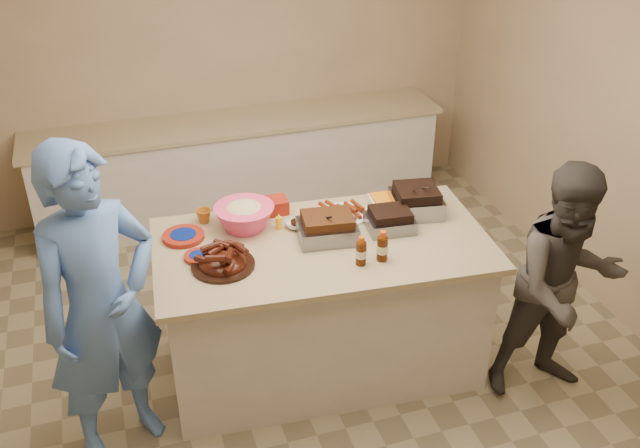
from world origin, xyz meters
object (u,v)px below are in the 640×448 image
object	(u,v)px
guest_blue	(127,437)
guest_gray	(544,383)
roasting_pan	(415,212)
coleslaw_bowl	(245,228)
plastic_cup	(204,222)
bbq_bottle_a	(382,260)
island	(322,363)
mustard_bottle	(279,229)
rib_platter	(223,266)
bbq_bottle_b	(361,264)

from	to	relation	value
guest_blue	guest_gray	size ratio (longest dim) A/B	1.22
roasting_pan	coleslaw_bowl	distance (m)	1.10
plastic_cup	bbq_bottle_a	bearing A→B (deg)	-39.63
roasting_pan	guest_gray	world-z (taller)	roasting_pan
island	guest_blue	size ratio (longest dim) A/B	1.07
bbq_bottle_a	mustard_bottle	xyz separation A→B (m)	(-0.47, 0.52, 0.00)
guest_gray	mustard_bottle	bearing A→B (deg)	155.50
rib_platter	bbq_bottle_a	world-z (taller)	bbq_bottle_a
coleslaw_bowl	mustard_bottle	size ratio (longest dim) A/B	3.50
coleslaw_bowl	bbq_bottle_b	size ratio (longest dim) A/B	2.06
rib_platter	guest_blue	bearing A→B (deg)	-164.90
rib_platter	guest_gray	xyz separation A→B (m)	(1.93, -0.55, -0.96)
rib_platter	mustard_bottle	size ratio (longest dim) A/B	3.43
roasting_pan	mustard_bottle	size ratio (longest dim) A/B	2.87
coleslaw_bowl	bbq_bottle_b	distance (m)	0.81
coleslaw_bowl	mustard_bottle	bearing A→B (deg)	-20.24
island	bbq_bottle_a	bearing A→B (deg)	-42.26
roasting_pan	coleslaw_bowl	xyz separation A→B (m)	(-1.09, 0.15, 0.00)
rib_platter	coleslaw_bowl	size ratio (longest dim) A/B	0.98
island	rib_platter	bearing A→B (deg)	-168.63
island	mustard_bottle	bearing A→B (deg)	135.93
bbq_bottle_a	island	bearing A→B (deg)	132.94
bbq_bottle_a	guest_gray	world-z (taller)	bbq_bottle_a
coleslaw_bowl	guest_gray	world-z (taller)	coleslaw_bowl
rib_platter	bbq_bottle_a	bearing A→B (deg)	-13.62
roasting_pan	guest_blue	bearing A→B (deg)	-158.52
bbq_bottle_b	guest_gray	world-z (taller)	bbq_bottle_b
roasting_pan	mustard_bottle	bearing A→B (deg)	-175.15
guest_gray	plastic_cup	bearing A→B (deg)	155.95
bbq_bottle_b	guest_blue	size ratio (longest dim) A/B	0.10
coleslaw_bowl	plastic_cup	distance (m)	0.27
guest_gray	roasting_pan	bearing A→B (deg)	133.41
island	guest_blue	xyz separation A→B (m)	(-1.31, -0.26, 0.00)
rib_platter	guest_gray	world-z (taller)	rib_platter
bbq_bottle_b	plastic_cup	bearing A→B (deg)	135.70
island	bbq_bottle_b	size ratio (longest dim) A/B	11.11
bbq_bottle_a	guest_blue	size ratio (longest dim) A/B	0.10
coleslaw_bowl	guest_blue	world-z (taller)	coleslaw_bowl
mustard_bottle	roasting_pan	bearing A→B (deg)	-4.76
roasting_pan	guest_blue	distance (m)	2.25
bbq_bottle_a	mustard_bottle	bearing A→B (deg)	132.14
coleslaw_bowl	guest_blue	size ratio (longest dim) A/B	0.20
guest_gray	island	bearing A→B (deg)	159.61
coleslaw_bowl	guest_gray	size ratio (longest dim) A/B	0.24
island	bbq_bottle_a	size ratio (longest dim) A/B	10.65
mustard_bottle	guest_blue	xyz separation A→B (m)	(-1.10, -0.49, -0.96)
guest_blue	island	bearing A→B (deg)	-14.98
guest_blue	rib_platter	bearing A→B (deg)	-10.98
rib_platter	guest_gray	size ratio (longest dim) A/B	0.24
mustard_bottle	guest_gray	size ratio (longest dim) A/B	0.07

